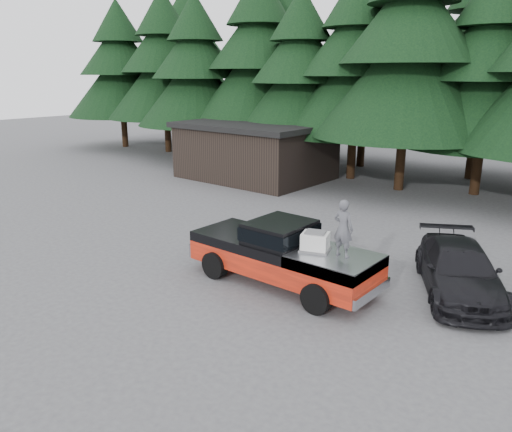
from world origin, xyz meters
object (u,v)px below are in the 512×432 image
Objects in this scene: man_on_bed at (343,228)px; parked_car at (459,270)px; air_compressor at (315,242)px; pickup_truck at (282,263)px; utility_building at (256,150)px.

man_on_bed reaches higher than parked_car.
man_on_bed reaches higher than air_compressor.
parked_car reaches higher than pickup_truck.
man_on_bed is at bearing -42.43° from utility_building.
pickup_truck is at bearing -177.69° from parked_car.
pickup_truck is 8.34× the size of air_compressor.
air_compressor is 4.23m from parked_car.
parked_car is at bearing -129.84° from man_on_bed.
man_on_bed is 3.78m from parked_car.
utility_building is (-11.82, 11.64, 0.09)m from air_compressor.
parked_car is at bearing -30.82° from utility_building.
parked_car is 0.58× the size of utility_building.
man_on_bed is (0.81, 0.09, 0.54)m from air_compressor.
parked_car is 17.43m from utility_building.
utility_building is at bearing 132.62° from pickup_truck.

